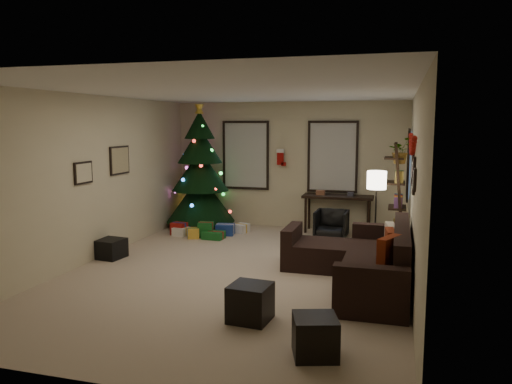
% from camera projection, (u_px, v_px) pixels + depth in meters
% --- Properties ---
extents(floor, '(7.00, 7.00, 0.00)m').
position_uv_depth(floor, '(239.00, 272.00, 7.63)').
color(floor, tan).
rests_on(floor, ground).
extents(ceiling, '(7.00, 7.00, 0.00)m').
position_uv_depth(ceiling, '(238.00, 91.00, 7.27)').
color(ceiling, white).
rests_on(ceiling, floor).
extents(wall_back, '(5.00, 0.00, 5.00)m').
position_uv_depth(wall_back, '(288.00, 165.00, 10.79)').
color(wall_back, beige).
rests_on(wall_back, floor).
extents(wall_front, '(5.00, 0.00, 5.00)m').
position_uv_depth(wall_front, '(108.00, 232.00, 4.12)').
color(wall_front, beige).
rests_on(wall_front, floor).
extents(wall_left, '(0.00, 7.00, 7.00)m').
position_uv_depth(wall_left, '(92.00, 179.00, 8.13)').
color(wall_left, beige).
rests_on(wall_left, floor).
extents(wall_right, '(0.00, 7.00, 7.00)m').
position_uv_depth(wall_right, '(414.00, 190.00, 6.77)').
color(wall_right, beige).
rests_on(wall_right, floor).
extents(window_back_left, '(1.05, 0.06, 1.50)m').
position_uv_depth(window_back_left, '(246.00, 155.00, 10.99)').
color(window_back_left, '#728CB2').
rests_on(window_back_left, wall_back).
extents(window_back_right, '(1.05, 0.06, 1.50)m').
position_uv_depth(window_back_right, '(333.00, 157.00, 10.47)').
color(window_back_right, '#728CB2').
rests_on(window_back_right, wall_back).
extents(window_right_wall, '(0.06, 0.90, 1.30)m').
position_uv_depth(window_right_wall, '(409.00, 164.00, 9.19)').
color(window_right_wall, '#728CB2').
rests_on(window_right_wall, wall_right).
extents(christmas_tree, '(1.47, 1.47, 2.74)m').
position_uv_depth(christmas_tree, '(200.00, 175.00, 10.76)').
color(christmas_tree, black).
rests_on(christmas_tree, floor).
extents(presents, '(1.50, 1.01, 0.30)m').
position_uv_depth(presents, '(201.00, 230.00, 10.14)').
color(presents, navy).
rests_on(presents, floor).
extents(sofa, '(1.85, 2.69, 0.86)m').
position_uv_depth(sofa, '(363.00, 262.00, 7.12)').
color(sofa, black).
rests_on(sofa, floor).
extents(pillow_red_a, '(0.29, 0.45, 0.45)m').
position_uv_depth(pillow_red_a, '(389.00, 254.00, 6.16)').
color(pillow_red_a, maroon).
rests_on(pillow_red_a, sofa).
extents(pillow_red_b, '(0.15, 0.42, 0.41)m').
position_uv_depth(pillow_red_b, '(390.00, 245.00, 6.66)').
color(pillow_red_b, maroon).
rests_on(pillow_red_b, sofa).
extents(pillow_cream, '(0.18, 0.43, 0.42)m').
position_uv_depth(pillow_cream, '(390.00, 239.00, 7.04)').
color(pillow_cream, beige).
rests_on(pillow_cream, sofa).
extents(ottoman_near, '(0.48, 0.48, 0.42)m').
position_uv_depth(ottoman_near, '(250.00, 302.00, 5.71)').
color(ottoman_near, black).
rests_on(ottoman_near, floor).
extents(ottoman_far, '(0.52, 0.52, 0.40)m').
position_uv_depth(ottoman_far, '(315.00, 336.00, 4.83)').
color(ottoman_far, black).
rests_on(ottoman_far, floor).
extents(desk, '(1.43, 0.51, 0.77)m').
position_uv_depth(desk, '(338.00, 200.00, 10.31)').
color(desk, black).
rests_on(desk, floor).
extents(desk_chair, '(0.58, 0.55, 0.58)m').
position_uv_depth(desk_chair, '(331.00, 224.00, 9.75)').
color(desk_chair, black).
rests_on(desk_chair, floor).
extents(bookshelf, '(0.30, 0.56, 1.92)m').
position_uv_depth(bookshelf, '(398.00, 200.00, 8.65)').
color(bookshelf, black).
rests_on(bookshelf, floor).
extents(potted_plant, '(0.68, 0.68, 0.57)m').
position_uv_depth(potted_plant, '(400.00, 147.00, 8.43)').
color(potted_plant, '#4C4C4C').
rests_on(potted_plant, bookshelf).
extents(floor_lamp, '(0.31, 0.31, 1.48)m').
position_uv_depth(floor_lamp, '(377.00, 186.00, 8.13)').
color(floor_lamp, black).
rests_on(floor_lamp, floor).
extents(art_map, '(0.04, 0.60, 0.50)m').
position_uv_depth(art_map, '(120.00, 160.00, 8.87)').
color(art_map, black).
rests_on(art_map, wall_left).
extents(art_abstract, '(0.04, 0.45, 0.35)m').
position_uv_depth(art_abstract, '(83.00, 173.00, 7.86)').
color(art_abstract, black).
rests_on(art_abstract, wall_left).
extents(gallery, '(0.03, 1.25, 0.54)m').
position_uv_depth(gallery, '(414.00, 174.00, 6.68)').
color(gallery, black).
rests_on(gallery, wall_right).
extents(garland, '(0.08, 1.90, 0.30)m').
position_uv_depth(garland, '(412.00, 144.00, 6.81)').
color(garland, '#A5140C').
rests_on(garland, wall_right).
extents(stocking_left, '(0.20, 0.05, 0.36)m').
position_uv_depth(stocking_left, '(281.00, 157.00, 10.68)').
color(stocking_left, '#990F0C').
rests_on(stocking_left, wall_back).
extents(stocking_right, '(0.20, 0.05, 0.36)m').
position_uv_depth(stocking_right, '(298.00, 163.00, 10.80)').
color(stocking_right, '#990F0C').
rests_on(stocking_right, wall_back).
extents(storage_bin, '(0.69, 0.50, 0.32)m').
position_uv_depth(storage_bin, '(105.00, 248.00, 8.44)').
color(storage_bin, black).
rests_on(storage_bin, floor).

